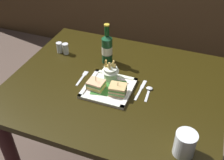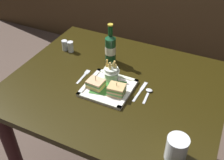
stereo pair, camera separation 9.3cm
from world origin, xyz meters
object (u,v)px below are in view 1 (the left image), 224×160
knife (141,89)px  pepper_shaker (66,49)px  dining_table (115,103)px  sandwich_half_left (96,85)px  salt_shaker (60,48)px  spoon (149,90)px  fries_cup (110,71)px  square_plate (109,88)px  fork (82,77)px  sandwich_half_right (118,89)px  water_glass (185,145)px  beer_bottle (107,48)px

knife → pepper_shaker: pepper_shaker is taller
dining_table → pepper_shaker: bearing=156.6°
knife → sandwich_half_left: bearing=-158.9°
sandwich_half_left → pepper_shaker: 0.40m
sandwich_half_left → salt_shaker: 0.44m
spoon → salt_shaker: (-0.62, 0.17, 0.02)m
knife → salt_shaker: 0.60m
sandwich_half_left → fries_cup: fries_cup is taller
dining_table → square_plate: size_ratio=4.62×
salt_shaker → fork: bearing=-37.3°
dining_table → knife: knife is taller
dining_table → spoon: 0.24m
square_plate → pepper_shaker: (-0.37, 0.23, 0.02)m
dining_table → sandwich_half_right: (0.05, -0.09, 0.18)m
square_plate → water_glass: size_ratio=2.22×
beer_bottle → pepper_shaker: size_ratio=3.55×
salt_shaker → pepper_shaker: pepper_shaker is taller
square_plate → spoon: bearing=16.8°
sandwich_half_right → knife: 0.13m
square_plate → water_glass: water_glass is taller
pepper_shaker → salt_shaker: bearing=180.0°
square_plate → fork: size_ratio=1.82×
square_plate → salt_shaker: 0.48m
square_plate → sandwich_half_right: size_ratio=2.72×
dining_table → sandwich_half_left: size_ratio=12.79×
beer_bottle → spoon: size_ratio=2.05×
fries_cup → spoon: 0.23m
fries_cup → salt_shaker: 0.43m
spoon → salt_shaker: bearing=164.7°
square_plate → sandwich_half_left: (-0.06, -0.03, 0.03)m
dining_table → spoon: bearing=-0.3°
square_plate → salt_shaker: salt_shaker is taller
sandwich_half_right → pepper_shaker: 0.50m
beer_bottle → fries_cup: bearing=-62.9°
sandwich_half_left → spoon: bearing=18.4°
fork → square_plate: bearing=-13.8°
knife → pepper_shaker: size_ratio=2.50×
water_glass → knife: size_ratio=0.64×
fries_cup → spoon: size_ratio=0.97×
fork → spoon: size_ratio=1.13×
beer_bottle → fork: 0.23m
dining_table → square_plate: 0.17m
sandwich_half_right → fries_cup: bearing=127.7°
spoon → beer_bottle: bearing=149.7°
dining_table → water_glass: water_glass is taller
water_glass → sandwich_half_left: bearing=153.6°
knife → fork: bearing=-177.3°
fries_cup → beer_bottle: (-0.08, 0.16, 0.03)m
knife → salt_shaker: salt_shaker is taller
sandwich_half_left → fork: (-0.11, 0.07, -0.03)m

